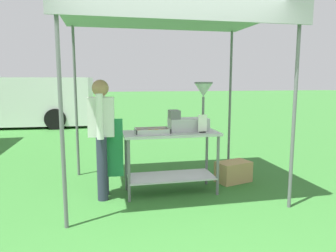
{
  "coord_description": "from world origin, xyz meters",
  "views": [
    {
      "loc": [
        -0.8,
        -3.14,
        1.61
      ],
      "look_at": [
        0.14,
        1.3,
        0.94
      ],
      "focal_mm": 33.54,
      "sensor_mm": 36.0,
      "label": 1
    }
  ],
  "objects_px": {
    "donut_tray": "(152,132)",
    "van_white": "(8,101)",
    "donut_cart": "(171,149)",
    "menu_sign": "(203,125)",
    "supply_crate": "(233,172)",
    "stall_canopy": "(170,20)",
    "donut_fryer": "(192,113)",
    "vendor": "(102,133)"
  },
  "relations": [
    {
      "from": "menu_sign",
      "to": "van_white",
      "type": "distance_m",
      "value": 8.9
    },
    {
      "from": "stall_canopy",
      "to": "vendor",
      "type": "height_order",
      "value": "stall_canopy"
    },
    {
      "from": "donut_cart",
      "to": "supply_crate",
      "type": "height_order",
      "value": "donut_cart"
    },
    {
      "from": "stall_canopy",
      "to": "menu_sign",
      "type": "height_order",
      "value": "stall_canopy"
    },
    {
      "from": "vendor",
      "to": "van_white",
      "type": "height_order",
      "value": "van_white"
    },
    {
      "from": "donut_fryer",
      "to": "donut_tray",
      "type": "bearing_deg",
      "value": -166.85
    },
    {
      "from": "supply_crate",
      "to": "van_white",
      "type": "distance_m",
      "value": 8.95
    },
    {
      "from": "van_white",
      "to": "stall_canopy",
      "type": "bearing_deg",
      "value": -60.94
    },
    {
      "from": "donut_cart",
      "to": "supply_crate",
      "type": "relative_size",
      "value": 2.24
    },
    {
      "from": "stall_canopy",
      "to": "donut_fryer",
      "type": "bearing_deg",
      "value": -4.26
    },
    {
      "from": "donut_fryer",
      "to": "van_white",
      "type": "xyz_separation_m",
      "value": [
        -4.44,
        7.44,
        -0.25
      ]
    },
    {
      "from": "donut_cart",
      "to": "menu_sign",
      "type": "relative_size",
      "value": 5.32
    },
    {
      "from": "donut_fryer",
      "to": "vendor",
      "type": "height_order",
      "value": "vendor"
    },
    {
      "from": "donut_fryer",
      "to": "van_white",
      "type": "distance_m",
      "value": 8.67
    },
    {
      "from": "donut_tray",
      "to": "supply_crate",
      "type": "bearing_deg",
      "value": 13.64
    },
    {
      "from": "donut_tray",
      "to": "menu_sign",
      "type": "distance_m",
      "value": 0.7
    },
    {
      "from": "donut_fryer",
      "to": "menu_sign",
      "type": "distance_m",
      "value": 0.27
    },
    {
      "from": "donut_tray",
      "to": "supply_crate",
      "type": "xyz_separation_m",
      "value": [
        1.35,
        0.33,
        -0.74
      ]
    },
    {
      "from": "stall_canopy",
      "to": "donut_cart",
      "type": "xyz_separation_m",
      "value": [
        0.0,
        -0.1,
        -1.78
      ]
    },
    {
      "from": "donut_tray",
      "to": "vendor",
      "type": "bearing_deg",
      "value": 173.96
    },
    {
      "from": "donut_tray",
      "to": "van_white",
      "type": "relative_size",
      "value": 0.08
    },
    {
      "from": "donut_fryer",
      "to": "van_white",
      "type": "bearing_deg",
      "value": 120.84
    },
    {
      "from": "menu_sign",
      "to": "supply_crate",
      "type": "xyz_separation_m",
      "value": [
        0.66,
        0.4,
        -0.83
      ]
    },
    {
      "from": "stall_canopy",
      "to": "donut_tray",
      "type": "height_order",
      "value": "stall_canopy"
    },
    {
      "from": "stall_canopy",
      "to": "donut_tray",
      "type": "distance_m",
      "value": 1.54
    },
    {
      "from": "donut_cart",
      "to": "menu_sign",
      "type": "bearing_deg",
      "value": -18.11
    },
    {
      "from": "menu_sign",
      "to": "supply_crate",
      "type": "distance_m",
      "value": 1.13
    },
    {
      "from": "stall_canopy",
      "to": "donut_tray",
      "type": "bearing_deg",
      "value": -149.26
    },
    {
      "from": "donut_fryer",
      "to": "supply_crate",
      "type": "distance_m",
      "value": 1.24
    },
    {
      "from": "menu_sign",
      "to": "stall_canopy",
      "type": "bearing_deg",
      "value": 150.6
    },
    {
      "from": "menu_sign",
      "to": "supply_crate",
      "type": "bearing_deg",
      "value": 31.29
    },
    {
      "from": "stall_canopy",
      "to": "supply_crate",
      "type": "distance_m",
      "value": 2.5
    },
    {
      "from": "van_white",
      "to": "donut_cart",
      "type": "bearing_deg",
      "value": -61.26
    },
    {
      "from": "donut_cart",
      "to": "supply_crate",
      "type": "bearing_deg",
      "value": 13.75
    },
    {
      "from": "donut_tray",
      "to": "donut_fryer",
      "type": "relative_size",
      "value": 0.66
    },
    {
      "from": "vendor",
      "to": "donut_cart",
      "type": "bearing_deg",
      "value": -0.41
    },
    {
      "from": "menu_sign",
      "to": "donut_tray",
      "type": "bearing_deg",
      "value": 174.03
    },
    {
      "from": "stall_canopy",
      "to": "van_white",
      "type": "bearing_deg",
      "value": 119.06
    },
    {
      "from": "donut_cart",
      "to": "donut_fryer",
      "type": "distance_m",
      "value": 0.6
    },
    {
      "from": "donut_tray",
      "to": "van_white",
      "type": "distance_m",
      "value": 8.5
    },
    {
      "from": "vendor",
      "to": "menu_sign",
      "type": "bearing_deg",
      "value": -6.0
    },
    {
      "from": "stall_canopy",
      "to": "vendor",
      "type": "distance_m",
      "value": 1.78
    }
  ]
}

